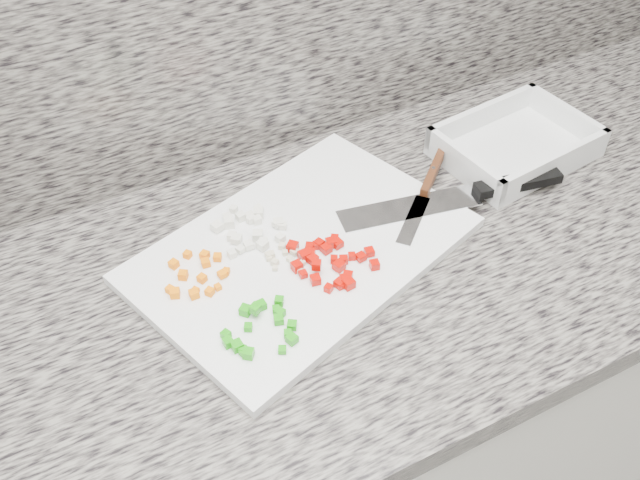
% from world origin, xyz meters
% --- Properties ---
extents(cabinet, '(3.92, 0.62, 0.86)m').
position_xyz_m(cabinet, '(0.00, 1.44, 0.43)').
color(cabinet, silver).
rests_on(cabinet, ground).
extents(countertop, '(3.96, 0.64, 0.04)m').
position_xyz_m(countertop, '(0.00, 1.44, 0.88)').
color(countertop, slate).
rests_on(countertop, cabinet).
extents(backsplash, '(3.92, 0.02, 0.60)m').
position_xyz_m(backsplash, '(0.00, 1.74, 1.20)').
color(backsplash, slate).
rests_on(backsplash, countertop).
extents(cutting_board, '(0.55, 0.45, 0.02)m').
position_xyz_m(cutting_board, '(0.09, 1.48, 0.91)').
color(cutting_board, white).
rests_on(cutting_board, countertop).
extents(carrot_pile, '(0.09, 0.10, 0.01)m').
position_xyz_m(carrot_pile, '(-0.07, 1.49, 0.92)').
color(carrot_pile, orange).
rests_on(carrot_pile, cutting_board).
extents(onion_pile, '(0.11, 0.11, 0.01)m').
position_xyz_m(onion_pile, '(0.03, 1.54, 0.92)').
color(onion_pile, silver).
rests_on(onion_pile, cutting_board).
extents(green_pepper_pile, '(0.10, 0.10, 0.02)m').
position_xyz_m(green_pepper_pile, '(-0.03, 1.36, 0.92)').
color(green_pepper_pile, '#1C950D').
rests_on(green_pepper_pile, cutting_board).
extents(red_pepper_pile, '(0.12, 0.12, 0.02)m').
position_xyz_m(red_pepper_pile, '(0.10, 1.43, 0.92)').
color(red_pepper_pile, '#B20902').
rests_on(red_pepper_pile, cutting_board).
extents(garlic_pile, '(0.05, 0.07, 0.01)m').
position_xyz_m(garlic_pile, '(0.05, 1.47, 0.92)').
color(garlic_pile, beige).
rests_on(garlic_pile, cutting_board).
extents(chef_knife, '(0.37, 0.11, 0.02)m').
position_xyz_m(chef_knife, '(0.39, 1.45, 0.92)').
color(chef_knife, silver).
rests_on(chef_knife, cutting_board).
extents(paring_knife, '(0.18, 0.16, 0.02)m').
position_xyz_m(paring_knife, '(0.32, 1.51, 0.92)').
color(paring_knife, silver).
rests_on(paring_knife, cutting_board).
extents(tray, '(0.27, 0.21, 0.05)m').
position_xyz_m(tray, '(0.52, 1.53, 0.92)').
color(tray, silver).
rests_on(tray, countertop).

